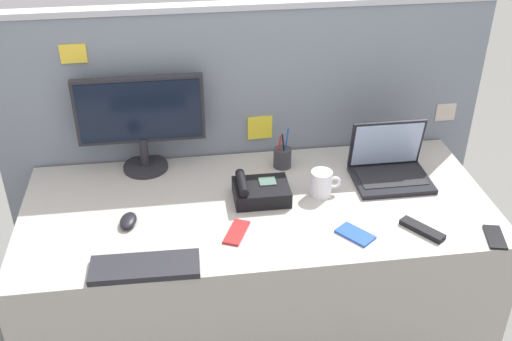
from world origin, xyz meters
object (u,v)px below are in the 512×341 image
Objects in this scene: laptop at (389,164)px; desk_phone at (260,191)px; desktop_monitor at (140,117)px; cell_phone_red_case at (237,232)px; cell_phone_blue_case at (355,234)px; keyboard_main at (145,267)px; cell_phone_black_slab at (495,237)px; computer_mouse_right_hand at (128,221)px; pen_cup at (282,157)px; coffee_mug at (322,183)px; tv_remote at (422,229)px.

laptop is 1.43× the size of desk_phone.
desktop_monitor is 0.57m from desk_phone.
cell_phone_red_case is (-0.66, -0.30, -0.05)m from laptop.
desk_phone reaches higher than cell_phone_blue_case.
keyboard_main is 2.71× the size of cell_phone_black_slab.
laptop is 3.06× the size of computer_mouse_right_hand.
pen_cup is 0.26m from coffee_mug.
cell_phone_black_slab is at bearing 14.44° from cell_phone_red_case.
keyboard_main is at bearing -140.36° from desk_phone.
desktop_monitor is 3.86× the size of cell_phone_black_slab.
cell_phone_blue_case is at bearing -77.51° from coffee_mug.
pen_cup is at bearing 85.03° from cell_phone_red_case.
coffee_mug is at bearing 100.81° from tv_remote.
coffee_mug is at bearing -0.88° from desk_phone.
laptop is 0.52m from cell_phone_black_slab.
pen_cup is at bearing 152.22° from cell_phone_black_slab.
desktop_monitor is at bearing 104.06° from cell_phone_blue_case.
desktop_monitor is at bearing 113.20° from tv_remote.
desk_phone is at bearing 99.41° from cell_phone_blue_case.
pen_cup reaches higher than coffee_mug.
desktop_monitor is at bearing 145.81° from desk_phone.
cell_phone_red_case is at bearing -6.58° from computer_mouse_right_hand.
pen_cup is at bearing -7.19° from desktop_monitor.
laptop is 1.80× the size of tv_remote.
desktop_monitor reaches higher than cell_phone_blue_case.
desk_phone is at bearing 85.33° from cell_phone_red_case.
keyboard_main is 3.63× the size of computer_mouse_right_hand.
desktop_monitor is 3.90× the size of cell_phone_blue_case.
cell_phone_black_slab is at bearing -41.74° from pen_cup.
tv_remote is at bearing -43.20° from coffee_mug.
laptop reaches higher than cell_phone_red_case.
desktop_monitor is 0.46m from computer_mouse_right_hand.
desktop_monitor is 1.69× the size of laptop.
desk_phone is 0.26m from pen_cup.
cell_phone_blue_case is (0.31, -0.28, -0.03)m from desk_phone.
cell_phone_black_slab is at bearing 1.45° from keyboard_main.
desk_phone is at bearing -119.41° from pen_cup.
keyboard_main is at bearing 148.17° from tv_remote.
computer_mouse_right_hand is at bearing -168.87° from desk_phone.
tv_remote is at bearing -27.89° from desk_phone.
pen_cup is 1.31× the size of cell_phone_blue_case.
laptop is 0.32m from coffee_mug.
pen_cup is 0.50m from cell_phone_red_case.
tv_remote is (0.25, -0.01, 0.01)m from cell_phone_blue_case.
computer_mouse_right_hand is (-0.06, -0.40, -0.22)m from desktop_monitor.
keyboard_main is 0.82m from pen_cup.
cell_phone_blue_case is 0.43m from cell_phone_red_case.
keyboard_main is at bearing -152.23° from coffee_mug.
desk_phone is at bearing -170.78° from laptop.
computer_mouse_right_hand is 0.69× the size of cell_phone_red_case.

